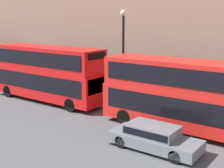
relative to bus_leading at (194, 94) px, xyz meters
The scene contains 5 objects.
bus_leading is the anchor object (origin of this frame).
bus_second_in_queue 12.26m from the bus_leading, 90.00° to the left, with size 2.59×10.42×4.37m.
car_dark_sedan 3.85m from the bus_leading, 167.55° to the left, with size 1.82×4.76×1.29m.
street_lamp 6.60m from the bus_leading, 74.55° to the left, with size 0.44×0.44×7.15m.
pedestrian 18.93m from the bus_leading, 82.01° to the left, with size 0.36×0.36×1.69m.
Camera 1 is at (-15.15, 0.51, 6.67)m, focal length 50.00 mm.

